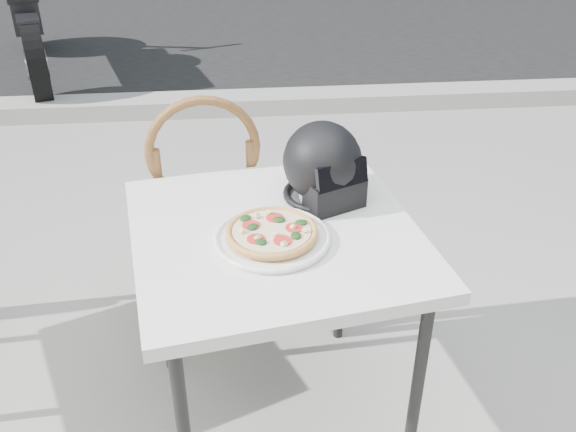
{
  "coord_description": "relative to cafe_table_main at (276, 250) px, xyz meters",
  "views": [
    {
      "loc": [
        -0.01,
        -1.36,
        1.78
      ],
      "look_at": [
        0.13,
        0.18,
        0.82
      ],
      "focal_mm": 40.0,
      "sensor_mm": 36.0,
      "label": 1
    }
  ],
  "objects": [
    {
      "name": "curb",
      "position": [
        -0.1,
        2.81,
        -0.64
      ],
      "size": [
        30.0,
        0.25,
        0.12
      ],
      "primitive_type": "cube",
      "color": "#9F9C95",
      "rests_on": "ground"
    },
    {
      "name": "cafe_table_main",
      "position": [
        0.0,
        0.0,
        0.0
      ],
      "size": [
        0.94,
        0.94,
        0.77
      ],
      "rotation": [
        0.0,
        0.0,
        0.17
      ],
      "color": "silver",
      "rests_on": "ground"
    },
    {
      "name": "plate",
      "position": [
        -0.01,
        -0.06,
        0.08
      ],
      "size": [
        0.42,
        0.42,
        0.02
      ],
      "rotation": [
        0.0,
        0.0,
        -0.31
      ],
      "color": "white",
      "rests_on": "cafe_table_main"
    },
    {
      "name": "pizza",
      "position": [
        -0.01,
        -0.06,
        0.1
      ],
      "size": [
        0.29,
        0.29,
        0.03
      ],
      "rotation": [
        0.0,
        0.0,
        -0.12
      ],
      "color": "#C48E47",
      "rests_on": "plate"
    },
    {
      "name": "helmet",
      "position": [
        0.16,
        0.17,
        0.18
      ],
      "size": [
        0.32,
        0.33,
        0.25
      ],
      "rotation": [
        0.0,
        0.0,
        0.41
      ],
      "color": "black",
      "rests_on": "cafe_table_main"
    },
    {
      "name": "cafe_chair_main",
      "position": [
        -0.22,
        0.5,
        -0.13
      ],
      "size": [
        0.44,
        0.44,
        1.04
      ],
      "rotation": [
        0.0,
        0.0,
        3.27
      ],
      "color": "brown",
      "rests_on": "ground"
    },
    {
      "name": "motorcycle",
      "position": [
        -1.7,
        3.75,
        -0.24
      ],
      "size": [
        0.8,
        2.06,
        1.05
      ],
      "rotation": [
        0.0,
        0.0,
        0.3
      ],
      "color": "black",
      "rests_on": "street_asphalt"
    }
  ]
}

